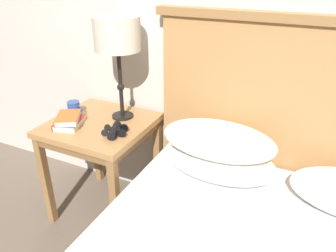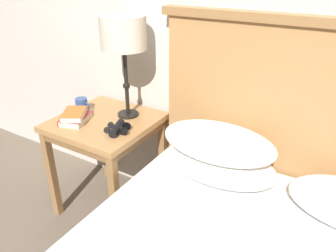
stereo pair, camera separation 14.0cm
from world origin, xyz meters
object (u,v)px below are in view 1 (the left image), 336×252
at_px(book_stacked_on_top, 68,118).
at_px(binoculars_pair, 115,130).
at_px(book_on_nightstand, 69,123).
at_px(coffee_mug, 74,108).
at_px(nightstand, 101,135).
at_px(table_lamp, 117,36).

relative_size(book_stacked_on_top, binoculars_pair, 1.32).
height_order(book_on_nightstand, binoculars_pair, binoculars_pair).
xyz_separation_m(binoculars_pair, coffee_mug, (-0.38, 0.11, 0.02)).
bearing_deg(coffee_mug, nightstand, -6.85).
distance_m(table_lamp, book_stacked_on_top, 0.55).
xyz_separation_m(table_lamp, book_stacked_on_top, (-0.22, -0.24, -0.44)).
bearing_deg(table_lamp, coffee_mug, -161.52).
bearing_deg(nightstand, book_stacked_on_top, -138.22).
height_order(table_lamp, book_on_nightstand, table_lamp).
distance_m(nightstand, table_lamp, 0.60).
distance_m(nightstand, coffee_mug, 0.25).
distance_m(table_lamp, coffee_mug, 0.54).
bearing_deg(book_on_nightstand, table_lamp, 47.64).
distance_m(nightstand, book_on_nightstand, 0.20).
relative_size(table_lamp, book_on_nightstand, 2.78).
bearing_deg(table_lamp, binoculars_pair, -68.28).
height_order(table_lamp, coffee_mug, table_lamp).
xyz_separation_m(table_lamp, coffee_mug, (-0.29, -0.10, -0.45)).
xyz_separation_m(table_lamp, book_on_nightstand, (-0.22, -0.24, -0.47)).
distance_m(book_on_nightstand, binoculars_pair, 0.30).
bearing_deg(table_lamp, book_stacked_on_top, -131.98).
relative_size(book_on_nightstand, book_stacked_on_top, 1.00).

